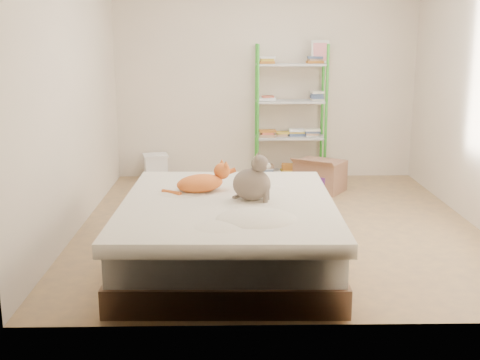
{
  "coord_description": "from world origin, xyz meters",
  "views": [
    {
      "loc": [
        -0.48,
        -5.59,
        1.78
      ],
      "look_at": [
        -0.38,
        -0.73,
        0.62
      ],
      "focal_mm": 45.0,
      "sensor_mm": 36.0,
      "label": 1
    }
  ],
  "objects_px": {
    "shelf_unit": "(291,119)",
    "white_bin": "(156,167)",
    "cardboard_box": "(320,176)",
    "grey_cat": "(252,177)",
    "orange_cat": "(200,181)",
    "bed": "(228,232)"
  },
  "relations": [
    {
      "from": "grey_cat",
      "to": "white_bin",
      "type": "xyz_separation_m",
      "value": [
        -1.1,
        2.87,
        -0.54
      ]
    },
    {
      "from": "cardboard_box",
      "to": "white_bin",
      "type": "distance_m",
      "value": 2.07
    },
    {
      "from": "bed",
      "to": "shelf_unit",
      "type": "height_order",
      "value": "shelf_unit"
    },
    {
      "from": "orange_cat",
      "to": "shelf_unit",
      "type": "distance_m",
      "value": 2.84
    },
    {
      "from": "orange_cat",
      "to": "shelf_unit",
      "type": "height_order",
      "value": "shelf_unit"
    },
    {
      "from": "bed",
      "to": "grey_cat",
      "type": "height_order",
      "value": "grey_cat"
    },
    {
      "from": "shelf_unit",
      "to": "cardboard_box",
      "type": "relative_size",
      "value": 2.49
    },
    {
      "from": "orange_cat",
      "to": "white_bin",
      "type": "distance_m",
      "value": 2.74
    },
    {
      "from": "bed",
      "to": "orange_cat",
      "type": "bearing_deg",
      "value": 132.83
    },
    {
      "from": "orange_cat",
      "to": "cardboard_box",
      "type": "xyz_separation_m",
      "value": [
        1.32,
        2.07,
        -0.44
      ]
    },
    {
      "from": "shelf_unit",
      "to": "cardboard_box",
      "type": "height_order",
      "value": "shelf_unit"
    },
    {
      "from": "white_bin",
      "to": "grey_cat",
      "type": "bearing_deg",
      "value": -69.0
    },
    {
      "from": "shelf_unit",
      "to": "white_bin",
      "type": "distance_m",
      "value": 1.81
    },
    {
      "from": "grey_cat",
      "to": "white_bin",
      "type": "relative_size",
      "value": 1.03
    },
    {
      "from": "grey_cat",
      "to": "orange_cat",
      "type": "bearing_deg",
      "value": 72.11
    },
    {
      "from": "bed",
      "to": "shelf_unit",
      "type": "relative_size",
      "value": 1.2
    },
    {
      "from": "grey_cat",
      "to": "shelf_unit",
      "type": "distance_m",
      "value": 2.96
    },
    {
      "from": "shelf_unit",
      "to": "white_bin",
      "type": "bearing_deg",
      "value": -178.96
    },
    {
      "from": "shelf_unit",
      "to": "cardboard_box",
      "type": "distance_m",
      "value": 0.88
    },
    {
      "from": "white_bin",
      "to": "shelf_unit",
      "type": "bearing_deg",
      "value": 1.04
    },
    {
      "from": "bed",
      "to": "grey_cat",
      "type": "bearing_deg",
      "value": 3.9
    },
    {
      "from": "cardboard_box",
      "to": "white_bin",
      "type": "relative_size",
      "value": 1.96
    }
  ]
}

